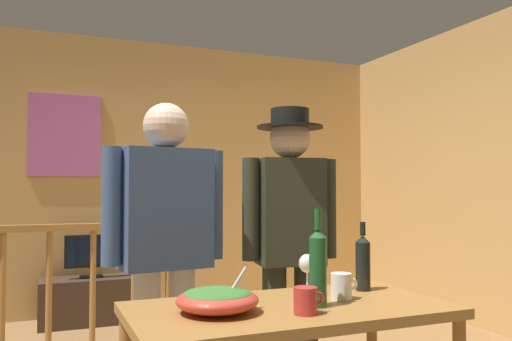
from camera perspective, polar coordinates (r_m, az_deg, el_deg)
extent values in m
cube|color=tan|center=(5.44, -12.25, -0.49)|extent=(5.29, 0.10, 2.72)
cube|color=tan|center=(5.04, 23.37, -0.23)|extent=(0.10, 3.95, 2.72)
cube|color=#B95CA6|center=(5.32, -20.18, 3.64)|extent=(0.66, 0.03, 0.78)
cylinder|color=#9E6B33|center=(4.08, -26.03, -12.54)|extent=(0.04, 0.04, 0.91)
cylinder|color=#9E6B33|center=(4.08, -21.73, -12.62)|extent=(0.04, 0.04, 0.91)
cylinder|color=#9E6B33|center=(4.09, -17.44, -12.63)|extent=(0.04, 0.04, 0.91)
cylinder|color=#9E6B33|center=(4.13, -13.22, -12.57)|extent=(0.04, 0.04, 0.91)
cylinder|color=#9E6B33|center=(4.19, -9.09, -12.46)|extent=(0.04, 0.04, 0.91)
cube|color=#9E6B33|center=(4.02, -25.91, -5.78)|extent=(2.47, 0.07, 0.05)
cube|color=#9E6B33|center=(4.18, -9.08, -11.78)|extent=(0.10, 0.10, 1.01)
cube|color=#38281E|center=(5.11, -17.62, -13.37)|extent=(0.90, 0.40, 0.41)
cube|color=black|center=(5.08, -17.59, -11.00)|extent=(0.20, 0.12, 0.02)
cylinder|color=black|center=(5.07, -17.58, -10.44)|extent=(0.03, 0.03, 0.08)
cube|color=black|center=(5.02, -17.53, -8.38)|extent=(0.47, 0.06, 0.29)
cube|color=black|center=(4.99, -17.50, -8.42)|extent=(0.44, 0.01, 0.26)
cube|color=#9E6B33|center=(2.12, 3.65, -15.02)|extent=(1.26, 0.65, 0.04)
ellipsoid|color=#CC3D2D|center=(1.99, -4.26, -14.01)|extent=(0.31, 0.31, 0.09)
ellipsoid|color=#38702D|center=(1.98, -4.26, -13.32)|extent=(0.25, 0.25, 0.04)
cylinder|color=silver|center=(2.00, -2.53, -12.75)|extent=(0.12, 0.01, 0.16)
cylinder|color=silver|center=(2.42, 5.64, -12.88)|extent=(0.07, 0.07, 0.01)
cylinder|color=silver|center=(2.41, 5.64, -11.86)|extent=(0.01, 0.01, 0.08)
ellipsoid|color=silver|center=(2.40, 5.63, -10.09)|extent=(0.08, 0.08, 0.09)
cylinder|color=black|center=(2.44, 11.63, -10.24)|extent=(0.07, 0.07, 0.22)
cone|color=black|center=(2.42, 11.61, -7.36)|extent=(0.07, 0.07, 0.03)
cylinder|color=black|center=(2.42, 11.60, -6.27)|extent=(0.03, 0.03, 0.06)
cylinder|color=#1E5628|center=(2.08, 6.80, -10.98)|extent=(0.07, 0.07, 0.27)
cone|color=#1E5628|center=(2.06, 6.78, -6.87)|extent=(0.07, 0.07, 0.03)
cylinder|color=#1E5628|center=(2.05, 6.77, -5.30)|extent=(0.03, 0.03, 0.08)
cylinder|color=white|center=(2.24, 9.31, -12.40)|extent=(0.09, 0.09, 0.11)
torus|color=white|center=(2.26, 10.52, -12.12)|extent=(0.05, 0.01, 0.05)
cylinder|color=#B7332D|center=(1.96, 5.42, -14.00)|extent=(0.09, 0.09, 0.10)
torus|color=#B7332D|center=(1.99, 6.88, -13.70)|extent=(0.05, 0.01, 0.05)
cube|color=#3D5684|center=(2.60, -9.89, -4.08)|extent=(0.46, 0.27, 0.58)
cylinder|color=#3D5684|center=(2.70, -4.59, -3.73)|extent=(0.09, 0.09, 0.56)
cylinder|color=#3D5684|center=(2.52, -15.57, -3.76)|extent=(0.09, 0.09, 0.56)
sphere|color=beige|center=(2.62, -9.83, 4.83)|extent=(0.23, 0.23, 0.23)
cylinder|color=#2D3323|center=(2.97, 5.51, -17.85)|extent=(0.13, 0.13, 0.81)
cylinder|color=#2D3323|center=(2.91, 2.03, -18.17)|extent=(0.13, 0.13, 0.81)
cube|color=#2D3323|center=(2.83, 3.75, -4.48)|extent=(0.37, 0.26, 0.57)
cylinder|color=#2D3323|center=(2.91, 7.89, -4.12)|extent=(0.09, 0.09, 0.54)
cylinder|color=#2D3323|center=(2.77, -0.59, -4.24)|extent=(0.09, 0.09, 0.54)
sphere|color=beige|center=(2.84, 3.73, 3.53)|extent=(0.22, 0.22, 0.22)
cylinder|color=black|center=(2.85, 3.73, 4.75)|extent=(0.36, 0.36, 0.01)
cylinder|color=black|center=(2.86, 3.73, 5.74)|extent=(0.21, 0.21, 0.10)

